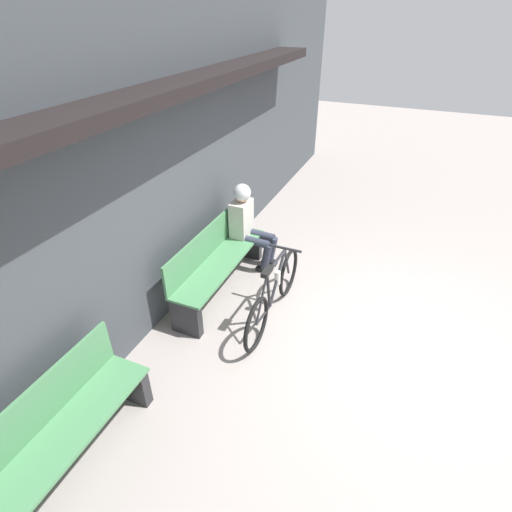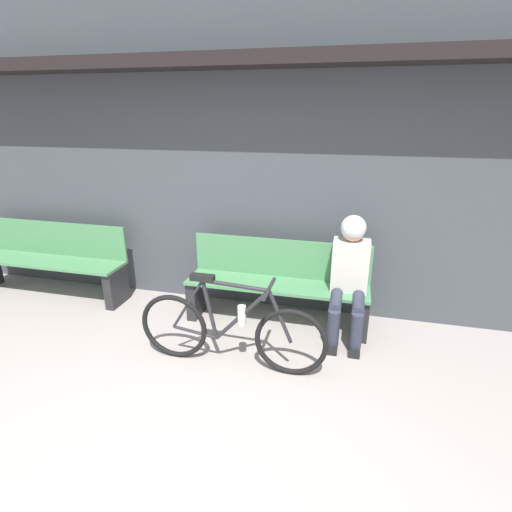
{
  "view_description": "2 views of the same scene",
  "coord_description": "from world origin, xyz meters",
  "px_view_note": "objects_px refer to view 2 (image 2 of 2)",
  "views": [
    {
      "loc": [
        -3.35,
        0.04,
        3.18
      ],
      "look_at": [
        0.4,
        1.63,
        0.56
      ],
      "focal_mm": 28.0,
      "sensor_mm": 36.0,
      "label": 1
    },
    {
      "loc": [
        0.98,
        -1.52,
        2.09
      ],
      "look_at": [
        0.15,
        1.78,
        0.83
      ],
      "focal_mm": 28.0,
      "sensor_mm": 36.0,
      "label": 2
    }
  ],
  "objects_px": {
    "person_seated": "(350,270)",
    "park_bench_near": "(277,285)",
    "park_bench_far": "(49,261)",
    "bicycle": "(230,330)"
  },
  "relations": [
    {
      "from": "park_bench_near",
      "to": "park_bench_far",
      "type": "bearing_deg",
      "value": 179.98
    },
    {
      "from": "bicycle",
      "to": "person_seated",
      "type": "relative_size",
      "value": 1.38
    },
    {
      "from": "bicycle",
      "to": "person_seated",
      "type": "distance_m",
      "value": 1.24
    },
    {
      "from": "park_bench_near",
      "to": "person_seated",
      "type": "height_order",
      "value": "person_seated"
    },
    {
      "from": "park_bench_near",
      "to": "park_bench_far",
      "type": "relative_size",
      "value": 0.96
    },
    {
      "from": "person_seated",
      "to": "bicycle",
      "type": "bearing_deg",
      "value": -141.57
    },
    {
      "from": "bicycle",
      "to": "park_bench_far",
      "type": "height_order",
      "value": "park_bench_far"
    },
    {
      "from": "person_seated",
      "to": "park_bench_near",
      "type": "bearing_deg",
      "value": 170.93
    },
    {
      "from": "park_bench_far",
      "to": "park_bench_near",
      "type": "bearing_deg",
      "value": -0.02
    },
    {
      "from": "bicycle",
      "to": "person_seated",
      "type": "bearing_deg",
      "value": 38.43
    }
  ]
}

